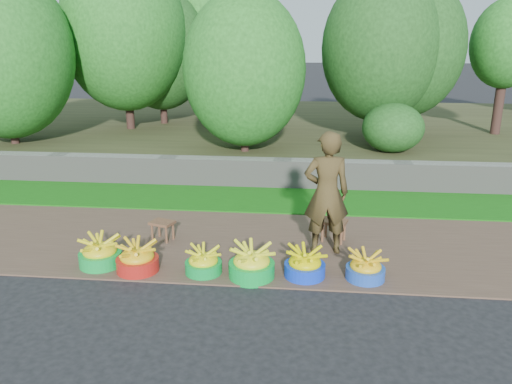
# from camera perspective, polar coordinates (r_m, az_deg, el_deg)

# --- Properties ---
(ground_plane) EXTENTS (120.00, 120.00, 0.00)m
(ground_plane) POSITION_cam_1_polar(r_m,az_deg,el_deg) (5.80, 0.89, -10.96)
(ground_plane) COLOR black
(ground_plane) RESTS_ON ground
(dirt_shoulder) EXTENTS (80.00, 2.50, 0.02)m
(dirt_shoulder) POSITION_cam_1_polar(r_m,az_deg,el_deg) (6.92, 1.80, -6.05)
(dirt_shoulder) COLOR brown
(dirt_shoulder) RESTS_ON ground
(grass_verge) EXTENTS (80.00, 1.50, 0.04)m
(grass_verge) POSITION_cam_1_polar(r_m,az_deg,el_deg) (8.79, 2.74, -0.90)
(grass_verge) COLOR #156410
(grass_verge) RESTS_ON ground
(retaining_wall) EXTENTS (80.00, 0.35, 0.55)m
(retaining_wall) POSITION_cam_1_polar(r_m,az_deg,el_deg) (9.53, 3.05, 2.12)
(retaining_wall) COLOR slate
(retaining_wall) RESTS_ON ground
(earth_bank) EXTENTS (80.00, 10.00, 0.50)m
(earth_bank) POSITION_cam_1_polar(r_m,az_deg,el_deg) (14.32, 4.06, 7.03)
(earth_bank) COLOR #3A3D20
(earth_bank) RESTS_ON ground
(vegetation) EXTENTS (32.08, 8.48, 4.59)m
(vegetation) POSITION_cam_1_polar(r_m,az_deg,el_deg) (12.87, -5.06, 16.65)
(vegetation) COLOR #301E19
(vegetation) RESTS_ON earth_bank
(basin_a) EXTENTS (0.52, 0.52, 0.39)m
(basin_a) POSITION_cam_1_polar(r_m,az_deg,el_deg) (6.54, -17.39, -6.71)
(basin_a) COLOR #0B9A36
(basin_a) RESTS_ON ground
(basin_b) EXTENTS (0.51, 0.51, 0.38)m
(basin_b) POSITION_cam_1_polar(r_m,az_deg,el_deg) (6.27, -13.41, -7.45)
(basin_b) COLOR #A71914
(basin_b) RESTS_ON ground
(basin_c) EXTENTS (0.44, 0.44, 0.33)m
(basin_c) POSITION_cam_1_polar(r_m,az_deg,el_deg) (6.09, -6.03, -8.03)
(basin_c) COLOR #059134
(basin_c) RESTS_ON ground
(basin_d) EXTENTS (0.55, 0.55, 0.41)m
(basin_d) POSITION_cam_1_polar(r_m,az_deg,el_deg) (5.95, -0.50, -8.19)
(basin_d) COLOR #059C33
(basin_d) RESTS_ON ground
(basin_e) EXTENTS (0.49, 0.49, 0.36)m
(basin_e) POSITION_cam_1_polar(r_m,az_deg,el_deg) (6.00, 5.60, -8.28)
(basin_e) COLOR #0E32CD
(basin_e) RESTS_ON ground
(basin_f) EXTENTS (0.46, 0.46, 0.34)m
(basin_f) POSITION_cam_1_polar(r_m,az_deg,el_deg) (6.05, 12.40, -8.50)
(basin_f) COLOR #1C47AE
(basin_f) RESTS_ON ground
(stool_left) EXTENTS (0.37, 0.33, 0.27)m
(stool_left) POSITION_cam_1_polar(r_m,az_deg,el_deg) (7.10, -10.66, -3.75)
(stool_left) COLOR brown
(stool_left) RESTS_ON dirt_shoulder
(stool_right) EXTENTS (0.41, 0.35, 0.31)m
(stool_right) POSITION_cam_1_polar(r_m,az_deg,el_deg) (7.02, 8.88, -3.69)
(stool_right) COLOR brown
(stool_right) RESTS_ON dirt_shoulder
(vendor_woman) EXTENTS (0.63, 0.45, 1.62)m
(vendor_woman) POSITION_cam_1_polar(r_m,az_deg,el_deg) (6.47, 8.06, -0.12)
(vendor_woman) COLOR black
(vendor_woman) RESTS_ON dirt_shoulder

